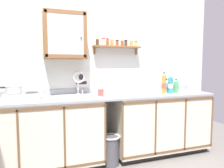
{
  "coord_description": "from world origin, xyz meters",
  "views": [
    {
      "loc": [
        -0.87,
        -2.39,
        1.37
      ],
      "look_at": [
        0.14,
        0.54,
        1.09
      ],
      "focal_mm": 33.75,
      "sensor_mm": 36.0,
      "label": 1
    }
  ],
  "objects_px": {
    "bottle_soda_green_4": "(176,86)",
    "warning_sign": "(81,79)",
    "hot_plate_stove": "(23,96)",
    "bottle_water_clear_1": "(170,86)",
    "saucepan": "(13,89)",
    "bottle_juice_amber_3": "(164,84)",
    "bottle_detergent_teal_0": "(170,85)",
    "bottle_water_blue_2": "(166,86)",
    "sink": "(78,98)",
    "mug": "(101,93)",
    "wall_cabinet": "(65,36)",
    "trash_bin": "(111,150)"
  },
  "relations": [
    {
      "from": "hot_plate_stove",
      "to": "mug",
      "type": "bearing_deg",
      "value": -6.37
    },
    {
      "from": "hot_plate_stove",
      "to": "mug",
      "type": "relative_size",
      "value": 4.15
    },
    {
      "from": "wall_cabinet",
      "to": "bottle_water_clear_1",
      "type": "bearing_deg",
      "value": -3.34
    },
    {
      "from": "hot_plate_stove",
      "to": "bottle_water_clear_1",
      "type": "distance_m",
      "value": 2.19
    },
    {
      "from": "warning_sign",
      "to": "bottle_detergent_teal_0",
      "type": "bearing_deg",
      "value": -16.85
    },
    {
      "from": "sink",
      "to": "hot_plate_stove",
      "type": "height_order",
      "value": "sink"
    },
    {
      "from": "bottle_detergent_teal_0",
      "to": "bottle_juice_amber_3",
      "type": "height_order",
      "value": "bottle_juice_amber_3"
    },
    {
      "from": "bottle_water_clear_1",
      "to": "bottle_water_blue_2",
      "type": "relative_size",
      "value": 1.05
    },
    {
      "from": "bottle_detergent_teal_0",
      "to": "mug",
      "type": "xyz_separation_m",
      "value": [
        -1.1,
        0.01,
        -0.08
      ]
    },
    {
      "from": "bottle_water_clear_1",
      "to": "trash_bin",
      "type": "xyz_separation_m",
      "value": [
        -1.09,
        -0.23,
        -0.83
      ]
    },
    {
      "from": "bottle_water_blue_2",
      "to": "trash_bin",
      "type": "distance_m",
      "value": 1.3
    },
    {
      "from": "bottle_soda_green_4",
      "to": "warning_sign",
      "type": "xyz_separation_m",
      "value": [
        -1.42,
        0.35,
        0.12
      ]
    },
    {
      "from": "bottle_water_clear_1",
      "to": "wall_cabinet",
      "type": "xyz_separation_m",
      "value": [
        -1.64,
        0.1,
        0.73
      ]
    },
    {
      "from": "bottle_juice_amber_3",
      "to": "mug",
      "type": "bearing_deg",
      "value": 179.41
    },
    {
      "from": "hot_plate_stove",
      "to": "warning_sign",
      "type": "height_order",
      "value": "warning_sign"
    },
    {
      "from": "bottle_soda_green_4",
      "to": "wall_cabinet",
      "type": "distance_m",
      "value": 1.83
    },
    {
      "from": "bottle_water_blue_2",
      "to": "warning_sign",
      "type": "bearing_deg",
      "value": 167.82
    },
    {
      "from": "hot_plate_stove",
      "to": "saucepan",
      "type": "distance_m",
      "value": 0.14
    },
    {
      "from": "bottle_water_blue_2",
      "to": "trash_bin",
      "type": "relative_size",
      "value": 0.54
    },
    {
      "from": "bottle_water_clear_1",
      "to": "bottle_water_blue_2",
      "type": "distance_m",
      "value": 0.12
    },
    {
      "from": "wall_cabinet",
      "to": "saucepan",
      "type": "bearing_deg",
      "value": -169.7
    },
    {
      "from": "saucepan",
      "to": "trash_bin",
      "type": "xyz_separation_m",
      "value": [
        1.21,
        -0.21,
        -0.86
      ]
    },
    {
      "from": "trash_bin",
      "to": "bottle_detergent_teal_0",
      "type": "bearing_deg",
      "value": 3.91
    },
    {
      "from": "saucepan",
      "to": "mug",
      "type": "bearing_deg",
      "value": -6.85
    },
    {
      "from": "trash_bin",
      "to": "bottle_water_clear_1",
      "type": "bearing_deg",
      "value": 11.99
    },
    {
      "from": "saucepan",
      "to": "bottle_soda_green_4",
      "type": "relative_size",
      "value": 1.77
    },
    {
      "from": "sink",
      "to": "warning_sign",
      "type": "distance_m",
      "value": 0.37
    },
    {
      "from": "bottle_detergent_teal_0",
      "to": "bottle_water_blue_2",
      "type": "bearing_deg",
      "value": 90.1
    },
    {
      "from": "saucepan",
      "to": "bottle_juice_amber_3",
      "type": "height_order",
      "value": "bottle_juice_amber_3"
    },
    {
      "from": "bottle_juice_amber_3",
      "to": "warning_sign",
      "type": "height_order",
      "value": "warning_sign"
    },
    {
      "from": "bottle_juice_amber_3",
      "to": "trash_bin",
      "type": "height_order",
      "value": "bottle_juice_amber_3"
    },
    {
      "from": "sink",
      "to": "bottle_juice_amber_3",
      "type": "xyz_separation_m",
      "value": [
        1.27,
        -0.13,
        0.17
      ]
    },
    {
      "from": "warning_sign",
      "to": "sink",
      "type": "bearing_deg",
      "value": -110.19
    },
    {
      "from": "bottle_water_blue_2",
      "to": "bottle_soda_green_4",
      "type": "relative_size",
      "value": 1.0
    },
    {
      "from": "bottle_water_clear_1",
      "to": "mug",
      "type": "relative_size",
      "value": 2.2
    },
    {
      "from": "bottle_detergent_teal_0",
      "to": "bottle_soda_green_4",
      "type": "xyz_separation_m",
      "value": [
        0.13,
        0.04,
        -0.03
      ]
    },
    {
      "from": "saucepan",
      "to": "bottle_juice_amber_3",
      "type": "distance_m",
      "value": 2.08
    },
    {
      "from": "bottle_water_clear_1",
      "to": "warning_sign",
      "type": "height_order",
      "value": "warning_sign"
    },
    {
      "from": "bottle_soda_green_4",
      "to": "bottle_juice_amber_3",
      "type": "bearing_deg",
      "value": -170.38
    },
    {
      "from": "sink",
      "to": "mug",
      "type": "xyz_separation_m",
      "value": [
        0.29,
        -0.12,
        0.07
      ]
    },
    {
      "from": "bottle_water_blue_2",
      "to": "mug",
      "type": "xyz_separation_m",
      "value": [
        -1.1,
        -0.1,
        -0.04
      ]
    },
    {
      "from": "bottle_detergent_teal_0",
      "to": "wall_cabinet",
      "type": "xyz_separation_m",
      "value": [
        -1.53,
        0.26,
        0.7
      ]
    },
    {
      "from": "hot_plate_stove",
      "to": "warning_sign",
      "type": "relative_size",
      "value": 1.74
    },
    {
      "from": "bottle_juice_amber_3",
      "to": "mug",
      "type": "height_order",
      "value": "bottle_juice_amber_3"
    },
    {
      "from": "bottle_detergent_teal_0",
      "to": "bottle_juice_amber_3",
      "type": "relative_size",
      "value": 0.9
    },
    {
      "from": "saucepan",
      "to": "trash_bin",
      "type": "bearing_deg",
      "value": -9.73
    },
    {
      "from": "mug",
      "to": "sink",
      "type": "bearing_deg",
      "value": 157.23
    },
    {
      "from": "mug",
      "to": "hot_plate_stove",
      "type": "bearing_deg",
      "value": 173.63
    },
    {
      "from": "hot_plate_stove",
      "to": "trash_bin",
      "type": "distance_m",
      "value": 1.35
    },
    {
      "from": "bottle_juice_amber_3",
      "to": "bottle_water_clear_1",
      "type": "bearing_deg",
      "value": 36.73
    }
  ]
}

